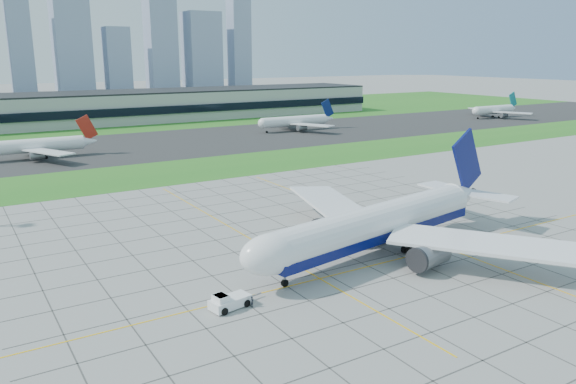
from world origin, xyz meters
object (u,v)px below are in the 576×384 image
object	(u,v)px
crew_far	(520,250)
airliner	(378,224)
crew_near	(252,302)
pushback_tug	(228,301)
distant_jet_1	(38,145)
distant_jet_3	(494,110)
distant_jet_2	(296,121)

from	to	relation	value
crew_far	airliner	bearing A→B (deg)	-169.59
airliner	crew_near	xyz separation A→B (m)	(-29.28, -7.59, -4.66)
airliner	pushback_tug	size ratio (longest dim) A/B	7.38
crew_near	distant_jet_1	xyz separation A→B (m)	(-6.89, 141.15, 3.68)
pushback_tug	distant_jet_1	world-z (taller)	distant_jet_1
distant_jet_1	distant_jet_3	bearing A→B (deg)	0.70
crew_far	distant_jet_3	bearing A→B (deg)	83.49
crew_far	distant_jet_3	distance (m)	235.72
crew_far	distant_jet_1	xyz separation A→B (m)	(-57.12, 147.40, 3.52)
distant_jet_1	crew_near	bearing A→B (deg)	-87.20
distant_jet_3	crew_near	bearing A→B (deg)	-148.13
crew_near	distant_jet_2	world-z (taller)	distant_jet_2
distant_jet_1	distant_jet_2	distance (m)	114.71
pushback_tug	distant_jet_3	world-z (taller)	distant_jet_3
pushback_tug	distant_jet_2	xyz separation A→B (m)	(109.87, 154.81, 3.44)
pushback_tug	distant_jet_1	xyz separation A→B (m)	(-3.86, 139.80, 3.44)
airliner	crew_near	distance (m)	30.60
airliner	crew_far	bearing A→B (deg)	-43.59
pushback_tug	crew_near	distance (m)	3.33
crew_near	distant_jet_3	world-z (taller)	distant_jet_3
airliner	crew_near	size ratio (longest dim) A/B	39.24
crew_far	distant_jet_3	size ratio (longest dim) A/B	0.05
pushback_tug	distant_jet_3	distance (m)	274.79
crew_near	distant_jet_3	xyz separation A→B (m)	(231.75, 144.08, 3.68)
pushback_tug	crew_near	world-z (taller)	pushback_tug
distant_jet_3	distant_jet_2	bearing A→B (deg)	174.48
crew_near	crew_far	bearing A→B (deg)	-55.04
airliner	pushback_tug	distance (m)	33.20
distant_jet_3	distant_jet_1	bearing A→B (deg)	-179.30
pushback_tug	crew_near	xyz separation A→B (m)	(3.03, -1.35, -0.24)
crew_far	distant_jet_1	distance (m)	158.12
airliner	distant_jet_3	world-z (taller)	airliner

